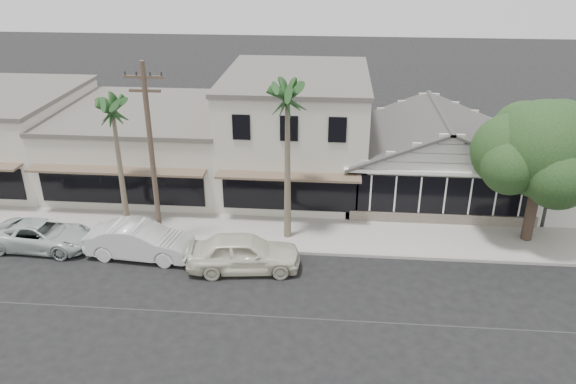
# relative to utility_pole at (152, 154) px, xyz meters

# --- Properties ---
(ground) EXTENTS (140.00, 140.00, 0.00)m
(ground) POSITION_rel_utility_pole_xyz_m (9.00, -5.20, -4.79)
(ground) COLOR black
(ground) RESTS_ON ground
(sidewalk_north) EXTENTS (90.00, 3.50, 0.15)m
(sidewalk_north) POSITION_rel_utility_pole_xyz_m (1.00, 1.55, -4.71)
(sidewalk_north) COLOR #9E9991
(sidewalk_north) RESTS_ON ground
(corner_shop) EXTENTS (10.40, 8.60, 5.10)m
(corner_shop) POSITION_rel_utility_pole_xyz_m (14.00, 7.27, -2.17)
(corner_shop) COLOR silver
(corner_shop) RESTS_ON ground
(row_building_near) EXTENTS (8.00, 10.00, 6.50)m
(row_building_near) POSITION_rel_utility_pole_xyz_m (6.00, 8.30, -1.54)
(row_building_near) COLOR beige
(row_building_near) RESTS_ON ground
(row_building_midnear) EXTENTS (10.00, 10.00, 4.20)m
(row_building_midnear) POSITION_rel_utility_pole_xyz_m (-3.00, 8.30, -2.69)
(row_building_midnear) COLOR #B9B3A6
(row_building_midnear) RESTS_ON ground
(utility_pole) EXTENTS (1.80, 0.24, 9.00)m
(utility_pole) POSITION_rel_utility_pole_xyz_m (0.00, 0.00, 0.00)
(utility_pole) COLOR brown
(utility_pole) RESTS_ON ground
(car_0) EXTENTS (5.27, 2.59, 1.73)m
(car_0) POSITION_rel_utility_pole_xyz_m (4.39, -1.78, -3.92)
(car_0) COLOR silver
(car_0) RESTS_ON ground
(car_1) EXTENTS (5.14, 2.15, 1.65)m
(car_1) POSITION_rel_utility_pole_xyz_m (-0.61, -1.09, -3.96)
(car_1) COLOR silver
(car_1) RESTS_ON ground
(car_2) EXTENTS (5.02, 2.52, 1.36)m
(car_2) POSITION_rel_utility_pole_xyz_m (-5.61, -0.70, -4.11)
(car_2) COLOR #B1BFBA
(car_2) RESTS_ON ground
(shade_tree) EXTENTS (6.45, 5.83, 7.16)m
(shade_tree) POSITION_rel_utility_pole_xyz_m (17.84, 2.15, -0.08)
(shade_tree) COLOR #403227
(shade_tree) RESTS_ON ground
(palm_east) EXTENTS (2.72, 2.72, 8.38)m
(palm_east) POSITION_rel_utility_pole_xyz_m (6.10, 1.21, 2.41)
(palm_east) COLOR #726651
(palm_east) RESTS_ON ground
(palm_mid) EXTENTS (2.80, 2.80, 7.34)m
(palm_mid) POSITION_rel_utility_pole_xyz_m (-2.24, 1.59, 1.52)
(palm_mid) COLOR #726651
(palm_mid) RESTS_ON ground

